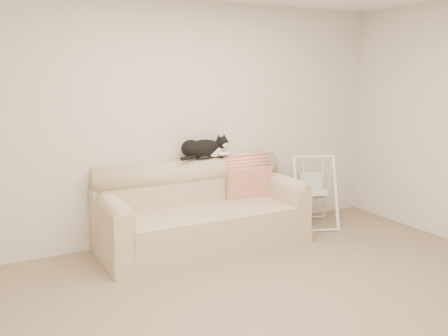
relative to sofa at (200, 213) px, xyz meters
name	(u,v)px	position (x,y,z in m)	size (l,w,h in m)	color
ground_plane	(290,304)	(0.03, -1.62, -0.35)	(5.00, 5.00, 0.00)	#7D6C50
room_shell	(295,115)	(0.03, -1.62, 1.18)	(5.04, 4.04, 2.60)	beige
sofa	(200,213)	(0.00, 0.00, 0.00)	(2.20, 0.93, 0.90)	tan
remote_a	(204,158)	(0.16, 0.23, 0.56)	(0.18, 0.07, 0.03)	black
remote_b	(218,157)	(0.33, 0.23, 0.56)	(0.18, 0.10, 0.02)	black
tuxedo_cat	(203,148)	(0.16, 0.24, 0.67)	(0.65, 0.30, 0.26)	black
throw_blanket	(243,170)	(0.67, 0.23, 0.37)	(0.56, 0.38, 0.58)	#D34237
baby_swing	(312,191)	(1.50, -0.01, 0.08)	(0.68, 0.71, 0.87)	white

